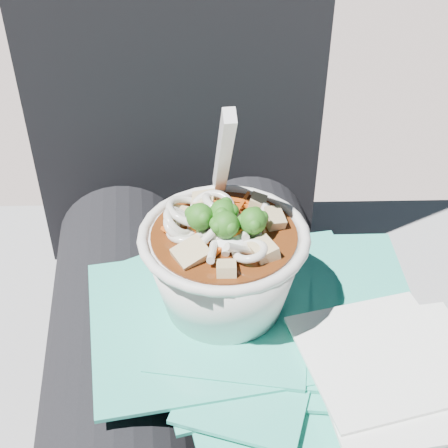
{
  "coord_description": "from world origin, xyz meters",
  "views": [
    {
      "loc": [
        -0.03,
        -0.41,
        1.02
      ],
      "look_at": [
        0.02,
        -0.0,
        0.71
      ],
      "focal_mm": 50.0,
      "sensor_mm": 36.0,
      "label": 1
    }
  ],
  "objects": [
    {
      "name": "napkins",
      "position": [
        0.15,
        -0.1,
        0.62
      ],
      "size": [
        0.15,
        0.16,
        0.01
      ],
      "color": "white",
      "rests_on": "plastic_bag"
    },
    {
      "name": "stone_ledge",
      "position": [
        0.0,
        0.15,
        0.22
      ],
      "size": [
        1.05,
        0.6,
        0.44
      ],
      "primitive_type": "cube",
      "rotation": [
        0.0,
        0.0,
        -0.11
      ],
      "color": "gray",
      "rests_on": "ground"
    },
    {
      "name": "udon_bowl",
      "position": [
        0.02,
        -0.0,
        0.67
      ],
      "size": [
        0.15,
        0.15,
        0.19
      ],
      "color": "silver",
      "rests_on": "plastic_bag"
    },
    {
      "name": "lap",
      "position": [
        0.0,
        0.0,
        0.52
      ],
      "size": [
        0.32,
        0.48,
        0.16
      ],
      "color": "black",
      "rests_on": "stone_ledge"
    },
    {
      "name": "person_body",
      "position": [
        0.0,
        0.09,
        0.55
      ],
      "size": [
        0.34,
        0.94,
        0.99
      ],
      "color": "black",
      "rests_on": "ground"
    },
    {
      "name": "plastic_bag",
      "position": [
        0.04,
        -0.03,
        0.61
      ],
      "size": [
        0.32,
        0.37,
        0.02
      ],
      "color": "#2BB49B",
      "rests_on": "lap"
    }
  ]
}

